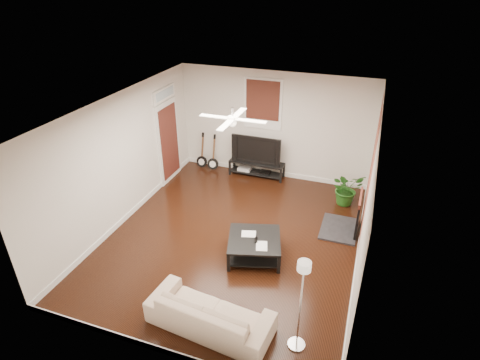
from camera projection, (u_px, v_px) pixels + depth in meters
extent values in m
cube|color=black|center=(234.00, 237.00, 8.22)|extent=(5.00, 6.00, 0.01)
cube|color=white|center=(232.00, 108.00, 6.88)|extent=(5.00, 6.00, 0.01)
cube|color=silver|center=(274.00, 126.00, 10.03)|extent=(5.00, 0.01, 2.80)
cube|color=silver|center=(153.00, 281.00, 5.06)|extent=(5.00, 0.01, 2.80)
cube|color=silver|center=(122.00, 159.00, 8.28)|extent=(0.01, 6.00, 2.80)
cube|color=silver|center=(368.00, 201.00, 6.82)|extent=(0.01, 6.00, 2.80)
cube|color=#994431|center=(370.00, 175.00, 7.65)|extent=(0.02, 2.20, 2.80)
cube|color=black|center=(349.00, 213.00, 8.18)|extent=(0.80, 1.10, 0.92)
cube|color=#3C1A10|center=(263.00, 104.00, 9.83)|extent=(1.00, 0.06, 1.30)
cube|color=white|center=(168.00, 134.00, 9.91)|extent=(0.08, 1.00, 2.50)
cube|color=black|center=(257.00, 169.00, 10.53)|extent=(1.47, 0.39, 0.41)
imported|color=black|center=(257.00, 149.00, 10.26)|extent=(1.32, 0.17, 0.76)
cube|color=black|center=(254.00, 247.00, 7.58)|extent=(1.22, 1.22, 0.41)
imported|color=tan|center=(210.00, 313.00, 6.03)|extent=(2.04, 0.98, 0.57)
imported|color=#1F5618|center=(347.00, 189.00, 9.19)|extent=(0.96, 0.94, 0.81)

